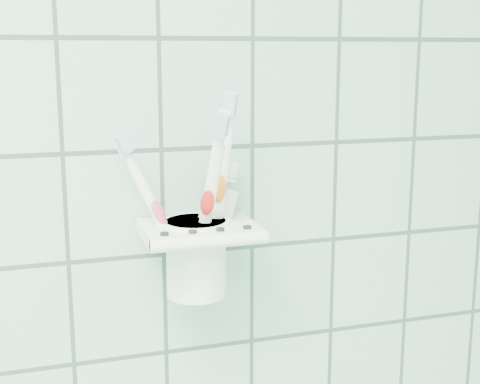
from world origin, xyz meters
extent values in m
cube|color=white|center=(0.66, 1.19, 1.28)|extent=(0.05, 0.02, 0.03)
cube|color=white|center=(0.66, 1.15, 1.29)|extent=(0.12, 0.09, 0.01)
cylinder|color=white|center=(0.66, 1.10, 1.29)|extent=(0.12, 0.01, 0.01)
cylinder|color=black|center=(0.62, 1.12, 1.30)|extent=(0.01, 0.01, 0.00)
cylinder|color=black|center=(0.65, 1.12, 1.30)|extent=(0.01, 0.01, 0.00)
cylinder|color=black|center=(0.67, 1.12, 1.30)|extent=(0.01, 0.01, 0.00)
cylinder|color=black|center=(0.70, 1.12, 1.30)|extent=(0.01, 0.01, 0.00)
cylinder|color=white|center=(0.66, 1.16, 1.26)|extent=(0.06, 0.06, 0.08)
cylinder|color=white|center=(0.66, 1.16, 1.30)|extent=(0.07, 0.07, 0.01)
cylinder|color=black|center=(0.66, 1.16, 1.30)|extent=(0.06, 0.06, 0.00)
cylinder|color=white|center=(0.65, 1.14, 1.30)|extent=(0.07, 0.04, 0.14)
cylinder|color=white|center=(0.65, 1.14, 1.38)|extent=(0.02, 0.01, 0.02)
cube|color=silver|center=(0.65, 1.14, 1.40)|extent=(0.02, 0.02, 0.02)
cube|color=white|center=(0.65, 1.15, 1.40)|extent=(0.02, 0.01, 0.02)
ellipsoid|color=#D83F72|center=(0.65, 1.14, 1.32)|extent=(0.02, 0.01, 0.03)
cylinder|color=white|center=(0.67, 1.16, 1.31)|extent=(0.04, 0.02, 0.17)
cylinder|color=white|center=(0.67, 1.16, 1.41)|extent=(0.02, 0.01, 0.02)
cube|color=silver|center=(0.67, 1.15, 1.42)|extent=(0.02, 0.02, 0.02)
cube|color=white|center=(0.67, 1.16, 1.42)|extent=(0.02, 0.01, 0.03)
ellipsoid|color=orange|center=(0.67, 1.16, 1.33)|extent=(0.02, 0.01, 0.03)
cylinder|color=white|center=(0.66, 1.17, 1.31)|extent=(0.03, 0.07, 0.17)
cylinder|color=white|center=(0.66, 1.17, 1.40)|extent=(0.01, 0.02, 0.03)
cube|color=silver|center=(0.66, 1.16, 1.42)|extent=(0.02, 0.02, 0.03)
cube|color=white|center=(0.66, 1.17, 1.42)|extent=(0.02, 0.02, 0.03)
ellipsoid|color=red|center=(0.66, 1.17, 1.33)|extent=(0.02, 0.02, 0.03)
cube|color=silver|center=(0.66, 1.16, 1.28)|extent=(0.07, 0.03, 0.11)
cube|color=silver|center=(0.66, 1.16, 1.23)|extent=(0.04, 0.02, 0.02)
cone|color=silver|center=(0.66, 1.16, 1.34)|extent=(0.04, 0.04, 0.03)
cylinder|color=white|center=(0.66, 1.16, 1.35)|extent=(0.04, 0.03, 0.03)
camera|label=1|loc=(0.50, 0.48, 1.48)|focal=50.00mm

